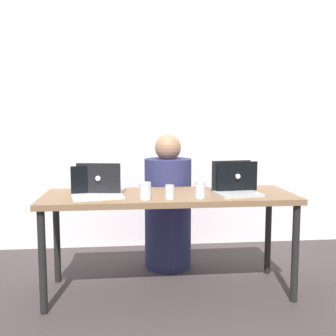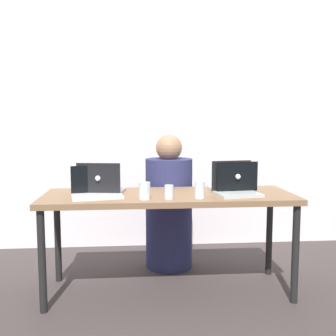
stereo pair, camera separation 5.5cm
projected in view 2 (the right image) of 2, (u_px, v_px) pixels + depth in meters
The scene contains 11 objects.
ground_plane at pixel (169, 291), 2.90m from camera, with size 12.00×12.00×0.00m, color #3D3535.
back_wall at pixel (159, 113), 3.89m from camera, with size 4.64×0.10×2.67m, color silver.
desk at pixel (169, 203), 2.82m from camera, with size 1.79×0.62×0.72m.
person_at_center at pixel (169, 209), 3.35m from camera, with size 0.41×0.41×1.14m.
laptop_back_right at pixel (233, 185), 2.91m from camera, with size 0.33×0.28×0.23m.
laptop_front_right at pixel (235, 187), 2.79m from camera, with size 0.33×0.29×0.23m.
laptop_back_left at pixel (101, 187), 2.83m from camera, with size 0.34×0.29×0.23m.
laptop_front_left at pixel (97, 190), 2.71m from camera, with size 0.37×0.28×0.21m.
water_glass_right at pixel (200, 191), 2.64m from camera, with size 0.07×0.07×0.12m.
water_glass_left at pixel (145, 192), 2.61m from camera, with size 0.08×0.08×0.11m.
water_glass_center at pixel (169, 193), 2.62m from camera, with size 0.06×0.06×0.09m.
Camera 2 is at (-0.24, -2.77, 1.23)m, focal length 42.00 mm.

